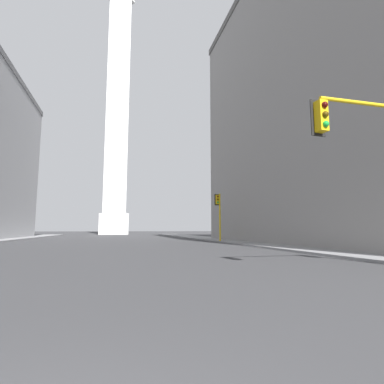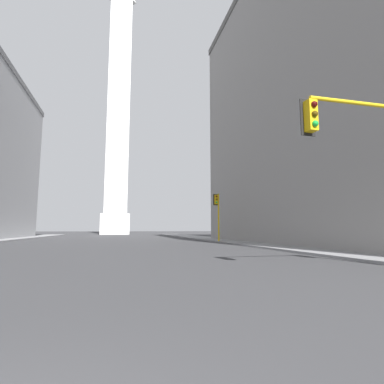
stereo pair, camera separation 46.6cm
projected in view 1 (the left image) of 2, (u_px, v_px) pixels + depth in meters
sidewalk_right at (241, 242)px, 34.33m from camera, size 5.00×102.56×0.15m
building_right at (377, 98)px, 32.13m from camera, size 25.46×38.90×31.01m
obelisk at (118, 105)px, 88.06m from camera, size 7.79×7.79×78.43m
traffic_light_mid_right at (219, 210)px, 34.89m from camera, size 0.78×0.50×5.65m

